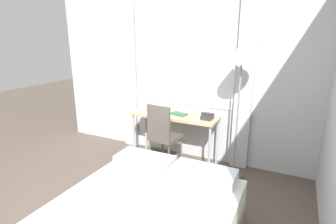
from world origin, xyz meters
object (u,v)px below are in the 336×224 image
Objects in this scene: desk at (174,119)px; book at (179,114)px; desk_chair at (163,133)px; telephone at (207,116)px; standing_lamp at (242,62)px.

desk is 4.99× the size of book.
desk_chair is 3.62× the size of book.
telephone is (0.52, -0.01, 0.11)m from desk.
desk_chair is at bearing -118.14° from book.
desk is 7.42× the size of telephone.
telephone is at bearing -2.08° from book.
standing_lamp is at bearing -10.14° from telephone.
desk_chair is 0.38m from book.
standing_lamp is 6.88× the size of book.
telephone is at bearing 29.84° from desk_chair.
book is at bearing 173.93° from standing_lamp.
desk_chair is at bearing -157.28° from telephone.
standing_lamp reaches higher than desk.
desk is 0.11m from book.
desk_chair reaches higher than telephone.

